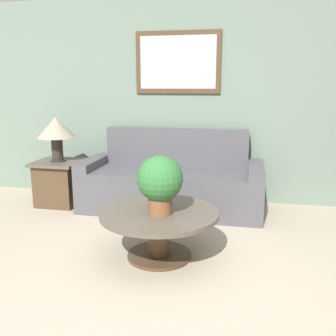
% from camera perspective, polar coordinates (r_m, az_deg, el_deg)
% --- Properties ---
extents(ground_plane, '(20.00, 20.00, 0.00)m').
position_cam_1_polar(ground_plane, '(2.58, 2.53, -23.33)').
color(ground_plane, tan).
extents(wall_back, '(7.39, 0.09, 2.60)m').
position_cam_1_polar(wall_back, '(4.89, 7.85, 10.15)').
color(wall_back, slate).
rests_on(wall_back, ground_plane).
extents(couch_main, '(2.18, 0.85, 0.96)m').
position_cam_1_polar(couch_main, '(4.61, 0.57, -2.41)').
color(couch_main, '#4C4C51').
rests_on(couch_main, ground_plane).
extents(coffee_table, '(1.04, 1.04, 0.43)m').
position_cam_1_polar(coffee_table, '(3.33, -1.35, -8.49)').
color(coffee_table, '#4C3823').
rests_on(coffee_table, ground_plane).
extents(side_table, '(0.58, 0.58, 0.56)m').
position_cam_1_polar(side_table, '(5.00, -16.21, -2.08)').
color(side_table, '#4C3823').
rests_on(side_table, ground_plane).
extents(table_lamp, '(0.47, 0.47, 0.56)m').
position_cam_1_polar(table_lamp, '(4.88, -16.70, 5.62)').
color(table_lamp, '#2D2823').
rests_on(table_lamp, side_table).
extents(potted_plant_on_table, '(0.39, 0.39, 0.50)m').
position_cam_1_polar(potted_plant_on_table, '(3.15, -1.21, -2.06)').
color(potted_plant_on_table, brown).
rests_on(potted_plant_on_table, coffee_table).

